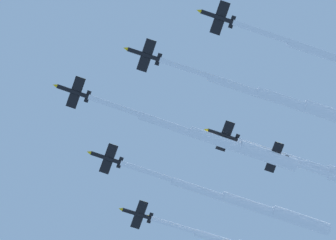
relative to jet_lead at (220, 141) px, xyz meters
name	(u,v)px	position (x,y,z in m)	size (l,w,h in m)	color
jet_lead	(220,141)	(0.00, 0.00, 0.00)	(63.04, 33.13, 4.14)	black
jet_port_inner	(286,100)	(-17.82, 9.79, 0.80)	(60.81, 30.56, 4.18)	black
jet_starboard_inner	(253,206)	(-7.81, -20.90, 0.00)	(65.79, 34.48, 4.15)	black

